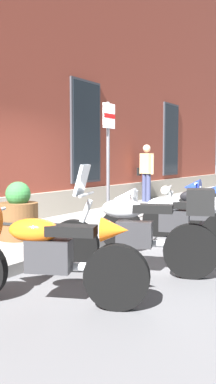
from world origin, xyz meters
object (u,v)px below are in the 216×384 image
Objects in this scene: pedestrian_tan_coat at (146,170)px; motorcycle_orange_sport at (36,250)px; motorcycle_black_naked at (199,212)px; barrel_planter at (18,215)px; motorcycle_silver_touring at (139,230)px; motorcycle_white_sport at (166,218)px; parking_sign at (108,147)px.

motorcycle_orange_sport is at bearing -160.47° from pedestrian_tan_coat.
motorcycle_black_naked is 4.77m from pedestrian_tan_coat.
motorcycle_orange_sport is 1.00× the size of motorcycle_black_naked.
motorcycle_silver_touring is at bearing -97.14° from barrel_planter.
motorcycle_silver_touring is (1.45, -0.38, 0.02)m from motorcycle_orange_sport.
motorcycle_silver_touring is 0.95× the size of motorcycle_white_sport.
motorcycle_silver_touring is 2.37m from barrel_planter.
motorcycle_silver_touring is at bearing -138.83° from parking_sign.
pedestrian_tan_coat is at bearing 26.35° from motorcycle_silver_touring.
parking_sign is (0.68, 1.45, 1.10)m from motorcycle_white_sport.
motorcycle_silver_touring reaches higher than motorcycle_orange_sport.
pedestrian_tan_coat is at bearing 38.61° from motorcycle_black_naked.
barrel_planter is (-2.36, 2.16, 0.06)m from motorcycle_black_naked.
pedestrian_tan_coat is (7.80, 2.77, 0.55)m from motorcycle_orange_sport.
motorcycle_white_sport is 2.34× the size of barrel_planter.
motorcycle_black_naked is (4.10, -0.18, -0.07)m from motorcycle_orange_sport.
barrel_planter is at bearing 155.76° from parking_sign.
parking_sign is at bearing 20.80° from motorcycle_orange_sport.
barrel_planter is at bearing 82.86° from motorcycle_silver_touring.
motorcycle_white_sport is 1.10× the size of motorcycle_black_naked.
parking_sign is at bearing -161.42° from pedestrian_tan_coat.
motorcycle_silver_touring is 1.21m from motorcycle_white_sport.
parking_sign is (-4.47, -1.50, 0.55)m from pedestrian_tan_coat.
parking_sign is at bearing -24.24° from barrel_planter.
motorcycle_white_sport is at bearing 8.95° from motorcycle_silver_touring.
barrel_planter reaches higher than motorcycle_orange_sport.
motorcycle_white_sport is 1.95m from parking_sign.
motorcycle_silver_touring is at bearing -175.81° from motorcycle_black_naked.
motorcycle_silver_touring is 1.04× the size of motorcycle_black_naked.
motorcycle_orange_sport is 1.17× the size of pedestrian_tan_coat.
barrel_planter is (-6.05, -0.79, -0.57)m from pedestrian_tan_coat.
motorcycle_orange_sport is 2.64m from barrel_planter.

